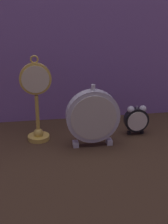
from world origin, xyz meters
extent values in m
plane|color=#422D1E|center=(0.00, 0.00, 0.00)|extent=(4.00, 4.00, 0.00)
cube|color=#8460A8|center=(0.00, 0.33, 0.39)|extent=(1.51, 0.01, 0.77)
cylinder|color=gold|center=(-0.17, 0.13, 0.01)|extent=(0.08, 0.08, 0.02)
sphere|color=gold|center=(-0.17, 0.13, 0.03)|extent=(0.04, 0.04, 0.04)
cylinder|color=gold|center=(-0.17, 0.13, 0.10)|extent=(0.01, 0.01, 0.16)
cylinder|color=gold|center=(-0.17, 0.13, 0.24)|extent=(0.11, 0.02, 0.11)
cylinder|color=beige|center=(-0.17, 0.12, 0.24)|extent=(0.10, 0.00, 0.10)
torus|color=gold|center=(-0.17, 0.13, 0.31)|extent=(0.03, 0.01, 0.03)
cube|color=black|center=(0.19, 0.12, 0.01)|extent=(0.01, 0.01, 0.01)
cube|color=black|center=(0.24, 0.12, 0.01)|extent=(0.01, 0.01, 0.01)
cylinder|color=black|center=(0.21, 0.12, 0.06)|extent=(0.10, 0.03, 0.10)
cylinder|color=silver|center=(0.21, 0.10, 0.06)|extent=(0.08, 0.00, 0.08)
sphere|color=silver|center=(0.19, 0.12, 0.10)|extent=(0.03, 0.03, 0.03)
sphere|color=silver|center=(0.24, 0.12, 0.10)|extent=(0.03, 0.03, 0.03)
cylinder|color=silver|center=(0.21, 0.12, 0.11)|extent=(0.00, 0.00, 0.02)
cube|color=silver|center=(-0.04, 0.05, 0.01)|extent=(0.02, 0.03, 0.02)
cube|color=silver|center=(0.09, 0.05, 0.01)|extent=(0.02, 0.03, 0.02)
cylinder|color=silver|center=(0.03, 0.05, 0.11)|extent=(0.19, 0.04, 0.19)
cylinder|color=beige|center=(0.03, 0.03, 0.11)|extent=(0.16, 0.00, 0.16)
cylinder|color=silver|center=(0.03, 0.05, 0.22)|extent=(0.01, 0.01, 0.02)
camera|label=1|loc=(-0.17, -0.96, 0.52)|focal=50.00mm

